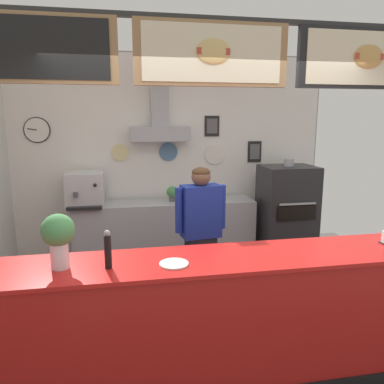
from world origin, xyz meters
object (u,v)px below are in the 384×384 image
Objects in this scene: pizza_oven at (286,215)px; condiment_plate at (174,264)px; espresso_machine at (85,189)px; potted_sage at (208,191)px; pepper_grinder at (108,250)px; basil_vase at (58,237)px; shop_worker at (201,234)px; potted_thyme at (173,193)px.

pizza_oven reaches higher than condiment_plate.
potted_sage is at bearing 1.50° from espresso_machine.
pepper_grinder is (-1.29, -2.57, 0.13)m from potted_sage.
espresso_machine is 1.97× the size of pepper_grinder.
basil_vase is (-0.79, 0.08, 0.22)m from condiment_plate.
pizza_oven is 3.89× the size of basil_vase.
shop_worker is 1.35m from potted_thyme.
potted_thyme is (-1.59, 0.27, 0.33)m from pizza_oven.
pizza_oven is 1.17m from potted_sage.
shop_worker is 7.53× the size of potted_thyme.
pizza_oven is 7.19× the size of condiment_plate.
basil_vase reaches higher than pepper_grinder.
potted_thyme is 2.68m from pepper_grinder.
shop_worker is 1.56m from pepper_grinder.
condiment_plate is at bearing -107.91° from potted_sage.
pizza_oven is at bearing -153.05° from shop_worker.
pepper_grinder is at bearing -107.13° from potted_thyme.
espresso_machine is 2.58× the size of condiment_plate.
espresso_machine is 1.68m from potted_sage.
espresso_machine is 1.17m from potted_thyme.
pepper_grinder is at bearing -81.44° from espresso_machine.
potted_sage is at bearing 57.09° from basil_vase.
potted_thyme is at bearing 72.87° from pepper_grinder.
basil_vase is (-2.71, -2.22, 0.55)m from pizza_oven.
potted_sage is at bearing 165.36° from pizza_oven.
potted_thyme is 2.60m from condiment_plate.
condiment_plate is (-0.84, -2.59, -0.00)m from potted_sage.
potted_thyme is 0.76× the size of pepper_grinder.
espresso_machine is at bearing 91.18° from basil_vase.
basil_vase is 1.41× the size of pepper_grinder.
pepper_grinder reaches higher than potted_sage.
condiment_plate is at bearing -97.35° from potted_thyme.
condiment_plate is 0.47m from pepper_grinder.
pizza_oven is 7.26× the size of potted_thyme.
pepper_grinder is (-0.79, -2.56, 0.13)m from potted_thyme.
pizza_oven is 2.79× the size of espresso_machine.
pizza_oven reaches higher than potted_thyme.
shop_worker is at bearing -45.20° from espresso_machine.
potted_thyme is 0.99× the size of condiment_plate.
pepper_grinder is at bearing 44.31° from shop_worker.
potted_sage is 2.72m from condiment_plate.
espresso_machine reaches higher than pepper_grinder.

